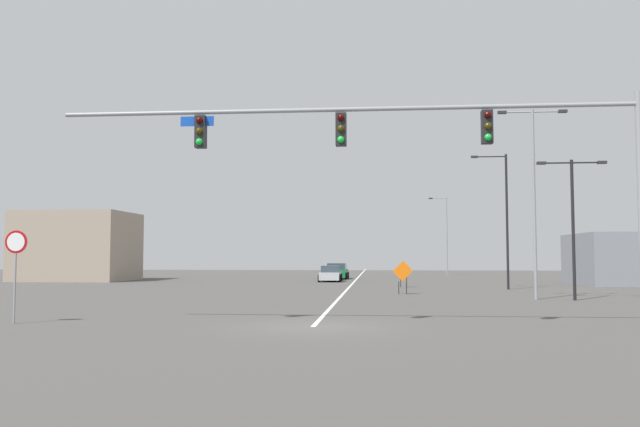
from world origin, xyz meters
name	(u,v)px	position (x,y,z in m)	size (l,w,h in m)	color
ground	(313,327)	(0.00, 0.00, 0.00)	(160.44, 160.44, 0.00)	#4C4947
road_centre_stripe	(357,278)	(0.00, 44.57, 0.00)	(0.16, 89.13, 0.01)	white
traffic_signal_assembly	(416,143)	(3.27, -0.01, 5.76)	(18.35, 0.44, 7.26)	gray
stop_sign	(16,258)	(-9.87, 0.06, 2.15)	(0.76, 0.07, 3.06)	gray
street_lamp_near_right	(534,188)	(10.08, 13.79, 5.70)	(3.52, 0.24, 9.85)	gray
street_lamp_near_left	(445,232)	(9.85, 55.84, 4.96)	(2.11, 0.24, 9.04)	gray
street_lamp_mid_left	(573,215)	(11.84, 13.23, 4.26)	(3.42, 0.24, 7.08)	black
street_lamp_far_right	(504,214)	(10.48, 23.84, 4.99)	(2.39, 0.24, 9.04)	black
construction_sign_median_near	(403,273)	(3.46, 17.80, 1.20)	(1.15, 0.18, 1.89)	orange
construction_sign_left_lane	(404,271)	(3.84, 25.98, 1.18)	(1.08, 0.25, 1.86)	orange
car_silver_distant	(330,274)	(-2.07, 36.11, 0.64)	(1.97, 4.32, 1.37)	#B7BABF
car_green_mid	(337,271)	(-1.90, 42.28, 0.72)	(2.17, 4.56, 1.51)	#196B38
roadside_building_west	(78,246)	(-24.90, 36.03, 3.06)	(9.34, 7.75, 6.13)	gray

